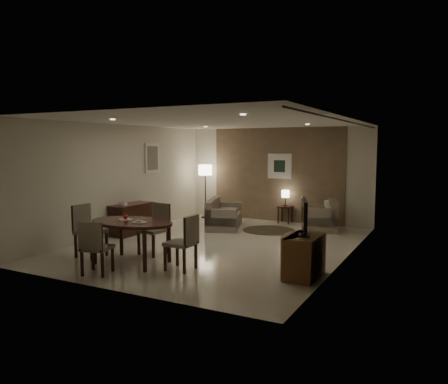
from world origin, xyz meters
The scene contains 31 objects.
room_shell centered at (0.00, 0.40, 1.35)m, with size 5.50×7.00×2.70m.
taupe_accent centered at (0.00, 3.48, 1.35)m, with size 3.96×0.03×2.70m, color #7B654D.
curtain_wall centered at (2.68, 0.00, 1.32)m, with size 0.08×6.70×2.58m, color #BDAD93, non-canonical shape.
curtain_rod centered at (2.68, 0.00, 2.64)m, with size 0.03×0.03×6.80m, color black.
art_back_frame centered at (0.10, 3.46, 1.60)m, with size 0.72×0.03×0.72m, color silver.
art_back_canvas centered at (0.10, 3.44, 1.60)m, with size 0.34×0.01×0.34m, color #182C22.
art_left_frame centered at (-2.72, 1.20, 1.85)m, with size 0.03×0.60×0.80m, color silver.
art_left_canvas centered at (-2.71, 1.20, 1.85)m, with size 0.01×0.46×0.64m, color gray.
downlight_nl centered at (-1.40, -1.80, 2.69)m, with size 0.10×0.10×0.01m, color white.
downlight_nr centered at (1.40, -1.80, 2.69)m, with size 0.10×0.10×0.01m, color white.
downlight_fl centered at (-1.40, 1.80, 2.69)m, with size 0.10×0.10×0.01m, color white.
downlight_fr centered at (1.40, 1.80, 2.69)m, with size 0.10×0.10×0.01m, color white.
console_desk centered at (-2.49, 0.00, 0.38)m, with size 0.48×1.20×0.75m, color #431D15, non-canonical shape.
telephone centered at (-2.49, -0.30, 0.80)m, with size 0.20×0.14×0.09m, color white, non-canonical shape.
tv_cabinet centered at (2.40, -1.50, 0.35)m, with size 0.48×0.90×0.70m, color brown, non-canonical shape.
flat_tv centered at (2.38, -1.50, 1.02)m, with size 0.06×0.88×0.60m, color black, non-canonical shape.
dining_table centered at (-0.71, -2.13, 0.39)m, with size 1.68×1.05×0.79m, color #431D15, non-canonical shape.
chair_near centered at (-0.78, -2.96, 0.46)m, with size 0.45×0.45×0.93m, color gray, non-canonical shape.
chair_far centered at (-0.76, -1.42, 0.51)m, with size 0.49×0.49×1.02m, color gray, non-canonical shape.
chair_left centered at (-1.73, -2.14, 0.51)m, with size 0.50×0.50×1.03m, color gray, non-canonical shape.
chair_right centered at (0.34, -2.09, 0.49)m, with size 0.47×0.47×0.98m, color gray, non-canonical shape.
plate_a centered at (-0.89, -2.08, 0.79)m, with size 0.26×0.26×0.02m, color white.
plate_b centered at (-0.49, -2.18, 0.79)m, with size 0.26×0.26×0.02m, color white.
fruit_apple centered at (-0.89, -2.08, 0.85)m, with size 0.09×0.09×0.09m, color red.
napkin centered at (-0.49, -2.18, 0.82)m, with size 0.12×0.08×0.03m, color white.
round_rug centered at (0.36, 2.01, 0.01)m, with size 1.33×1.33×0.01m, color #413824.
sofa centered at (-0.86, 1.86, 0.38)m, with size 0.80×1.61×0.76m, color gray, non-canonical shape.
armchair centered at (1.53, 2.58, 0.40)m, with size 0.91×0.86×0.81m, color gray, non-canonical shape.
side_table centered at (0.36, 3.25, 0.24)m, with size 0.38×0.38×0.48m, color black, non-canonical shape.
table_lamp centered at (0.36, 3.25, 0.73)m, with size 0.22×0.22×0.50m, color #FFEAC1, non-canonical shape.
floor_lamp centered at (-2.12, 3.02, 0.81)m, with size 0.41×0.41×1.61m, color #FFE5B7, non-canonical shape.
Camera 1 is at (4.50, -8.39, 2.17)m, focal length 35.00 mm.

